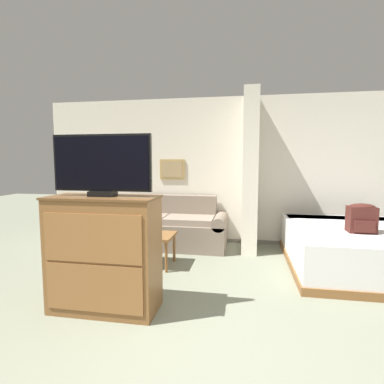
{
  "coord_description": "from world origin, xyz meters",
  "views": [
    {
      "loc": [
        0.23,
        -1.96,
        1.47
      ],
      "look_at": [
        -0.49,
        2.06,
        1.05
      ],
      "focal_mm": 28.0,
      "sensor_mm": 36.0,
      "label": 1
    }
  ],
  "objects_px": {
    "tv_dresser": "(104,254)",
    "bed": "(356,248)",
    "couch": "(167,228)",
    "table_lamp": "(101,196)",
    "backpack": "(362,218)",
    "tv": "(102,165)",
    "coffee_table": "(149,238)"
  },
  "relations": [
    {
      "from": "bed",
      "to": "backpack",
      "type": "height_order",
      "value": "backpack"
    },
    {
      "from": "coffee_table",
      "to": "tv",
      "type": "bearing_deg",
      "value": -91.51
    },
    {
      "from": "couch",
      "to": "tv",
      "type": "xyz_separation_m",
      "value": [
        -0.02,
        -2.31,
        1.12
      ]
    },
    {
      "from": "table_lamp",
      "to": "tv_dresser",
      "type": "relative_size",
      "value": 0.37
    },
    {
      "from": "couch",
      "to": "tv_dresser",
      "type": "bearing_deg",
      "value": -90.56
    },
    {
      "from": "coffee_table",
      "to": "tv",
      "type": "relative_size",
      "value": 0.7
    },
    {
      "from": "tv_dresser",
      "to": "coffee_table",
      "type": "bearing_deg",
      "value": 88.49
    },
    {
      "from": "coffee_table",
      "to": "bed",
      "type": "relative_size",
      "value": 0.33
    },
    {
      "from": "couch",
      "to": "table_lamp",
      "type": "bearing_deg",
      "value": 179.71
    },
    {
      "from": "couch",
      "to": "tv_dresser",
      "type": "distance_m",
      "value": 2.32
    },
    {
      "from": "backpack",
      "to": "tv_dresser",
      "type": "bearing_deg",
      "value": -153.51
    },
    {
      "from": "table_lamp",
      "to": "bed",
      "type": "xyz_separation_m",
      "value": [
        4.06,
        -0.65,
        -0.56
      ]
    },
    {
      "from": "couch",
      "to": "coffee_table",
      "type": "distance_m",
      "value": 1.02
    },
    {
      "from": "coffee_table",
      "to": "table_lamp",
      "type": "bearing_deg",
      "value": 140.22
    },
    {
      "from": "couch",
      "to": "backpack",
      "type": "xyz_separation_m",
      "value": [
        2.79,
        -0.91,
        0.44
      ]
    },
    {
      "from": "table_lamp",
      "to": "bed",
      "type": "height_order",
      "value": "table_lamp"
    },
    {
      "from": "tv",
      "to": "backpack",
      "type": "relative_size",
      "value": 2.64
    },
    {
      "from": "table_lamp",
      "to": "bed",
      "type": "bearing_deg",
      "value": -9.07
    },
    {
      "from": "tv_dresser",
      "to": "bed",
      "type": "distance_m",
      "value": 3.33
    },
    {
      "from": "tv_dresser",
      "to": "couch",
      "type": "bearing_deg",
      "value": 89.44
    },
    {
      "from": "bed",
      "to": "backpack",
      "type": "distance_m",
      "value": 0.54
    },
    {
      "from": "couch",
      "to": "coffee_table",
      "type": "xyz_separation_m",
      "value": [
        0.01,
        -1.02,
        0.07
      ]
    },
    {
      "from": "backpack",
      "to": "couch",
      "type": "bearing_deg",
      "value": 162.04
    },
    {
      "from": "backpack",
      "to": "tv",
      "type": "bearing_deg",
      "value": -153.52
    },
    {
      "from": "couch",
      "to": "tv",
      "type": "height_order",
      "value": "tv"
    },
    {
      "from": "couch",
      "to": "backpack",
      "type": "distance_m",
      "value": 2.97
    },
    {
      "from": "tv_dresser",
      "to": "bed",
      "type": "relative_size",
      "value": 0.55
    },
    {
      "from": "coffee_table",
      "to": "tv",
      "type": "xyz_separation_m",
      "value": [
        -0.03,
        -1.29,
        1.04
      ]
    },
    {
      "from": "coffee_table",
      "to": "backpack",
      "type": "height_order",
      "value": "backpack"
    },
    {
      "from": "couch",
      "to": "backpack",
      "type": "relative_size",
      "value": 5.59
    },
    {
      "from": "table_lamp",
      "to": "bed",
      "type": "relative_size",
      "value": 0.21
    },
    {
      "from": "coffee_table",
      "to": "bed",
      "type": "xyz_separation_m",
      "value": [
        2.83,
        0.38,
        -0.1
      ]
    }
  ]
}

